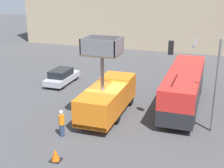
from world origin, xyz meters
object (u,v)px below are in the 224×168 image
Objects in this scene: road_worker_near_truck at (62,123)px; parked_car_curbside at (62,76)px; city_bus at (184,85)px; traffic_light_pole at (200,70)px; traffic_cone_near_truck at (55,155)px; utility_truck at (108,96)px; road_worker_directing at (169,110)px.

road_worker_near_truck is 0.41× the size of parked_car_curbside.
traffic_light_pole is (1.30, -4.00, 2.46)m from city_bus.
traffic_cone_near_truck is (1.00, -2.75, -0.58)m from road_worker_near_truck.
city_bus is 1.72× the size of traffic_light_pole.
traffic_cone_near_truck is at bearing -95.95° from utility_truck.
city_bus is 4.88m from traffic_light_pole.
city_bus is at bearing 129.97° from road_worker_directing.
city_bus is at bearing -9.02° from parked_car_curbside.
road_worker_directing is at bearing -25.24° from parked_car_curbside.
traffic_light_pole is 1.41× the size of parked_car_curbside.
road_worker_directing is (4.51, 0.32, -0.65)m from utility_truck.
city_bus is 5.94× the size of road_worker_near_truck.
city_bus is 12.23m from traffic_cone_near_truck.
utility_truck is 0.67× the size of city_bus.
traffic_light_pole reaches higher than utility_truck.
city_bus is 12.15m from parked_car_curbside.
utility_truck reaches higher than parked_car_curbside.
city_bus is at bearing 35.96° from utility_truck.
parked_car_curbside is at bearing 99.97° from city_bus.
road_worker_directing is 2.45× the size of traffic_cone_near_truck.
road_worker_directing is at bearing 45.88° from road_worker_near_truck.
road_worker_near_truck is (-6.88, -7.87, -0.85)m from city_bus.
traffic_light_pole is 9.64m from road_worker_near_truck.
traffic_cone_near_truck is at bearing -64.13° from parked_car_curbside.
road_worker_directing is (-1.96, 0.57, -3.35)m from traffic_light_pole.
city_bus is 15.13× the size of traffic_cone_near_truck.
utility_truck is 10.15× the size of traffic_cone_near_truck.
traffic_light_pole is at bearing 42.68° from traffic_cone_near_truck.
utility_truck reaches higher than city_bus.
road_worker_near_truck is 1.04× the size of road_worker_directing.
road_worker_directing is at bearing 4.00° from utility_truck.
utility_truck is at bearing 177.70° from traffic_light_pole.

